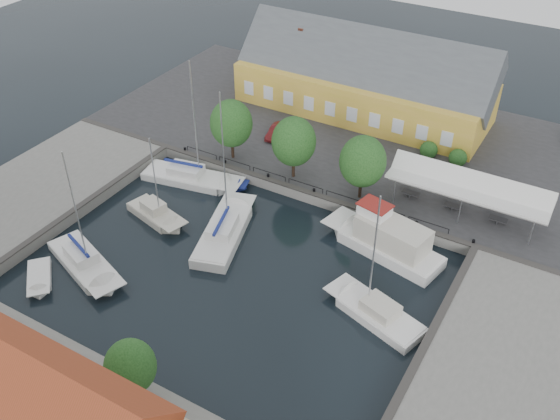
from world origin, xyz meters
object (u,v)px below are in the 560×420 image
west_boat_a (190,179)px  center_sailboat (224,233)px  tent_canopy (469,188)px  launch_sw (40,279)px  launch_nw (226,185)px  warehouse (360,80)px  west_boat_d (85,264)px  trawler (386,242)px  west_boat_b (156,216)px  east_boat_b (376,314)px  car_red (276,131)px

west_boat_a → center_sailboat: bearing=-35.3°
tent_canopy → launch_sw: tent_canopy is taller
tent_canopy → launch_nw: bearing=-164.7°
west_boat_a → launch_sw: west_boat_a is taller
warehouse → west_boat_d: (-8.27, -35.46, -4.16)m
center_sailboat → trawler: size_ratio=1.23×
trawler → west_boat_b: 20.67m
center_sailboat → west_boat_b: bearing=-172.4°
west_boat_a → west_boat_b: bearing=-81.3°
east_boat_b → west_boat_a: (-23.07, 7.87, 0.01)m
tent_canopy → west_boat_d: size_ratio=1.16×
warehouse → west_boat_b: bearing=-105.4°
tent_canopy → west_boat_b: size_ratio=1.53×
west_boat_a → launch_nw: bearing=17.1°
warehouse → trawler: 24.75m
east_boat_b → west_boat_b: east_boat_b is taller
launch_sw → west_boat_a: bearing=84.2°
warehouse → launch_nw: size_ratio=6.34×
launch_sw → launch_nw: (5.26, 18.70, -0.00)m
warehouse → launch_sw: warehouse is taller
car_red → trawler: bearing=-39.8°
trawler → east_boat_b: bearing=-72.6°
east_boat_b → launch_sw: size_ratio=2.48×
tent_canopy → car_red: bearing=170.9°
east_boat_b → west_boat_d: west_boat_d is taller
west_boat_d → trawler: bearing=34.7°
warehouse → west_boat_b: warehouse is taller
car_red → west_boat_d: bearing=-105.3°
launch_nw → west_boat_b: bearing=-108.3°
car_red → launch_sw: bearing=-108.5°
east_boat_b → launch_sw: 26.72m
center_sailboat → west_boat_a: size_ratio=1.04×
tent_canopy → west_boat_a: west_boat_a is taller
warehouse → tent_canopy: size_ratio=2.04×
car_red → center_sailboat: size_ratio=0.26×
tent_canopy → trawler: size_ratio=1.25×
car_red → west_boat_a: west_boat_a is taller
west_boat_d → launch_sw: west_boat_d is taller
west_boat_d → launch_nw: bearing=78.4°
east_boat_b → west_boat_d: 23.81m
west_boat_d → launch_sw: bearing=-124.1°
center_sailboat → trawler: center_sailboat is taller
warehouse → trawler: warehouse is taller
tent_canopy → center_sailboat: 21.59m
launch_sw → launch_nw: launch_sw is taller
warehouse → tent_canopy: (16.60, -13.86, -0.74)m
center_sailboat → west_boat_b: 6.91m
west_boat_d → launch_nw: 16.03m
car_red → trawler: trawler is taller
warehouse → launch_nw: warehouse is taller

